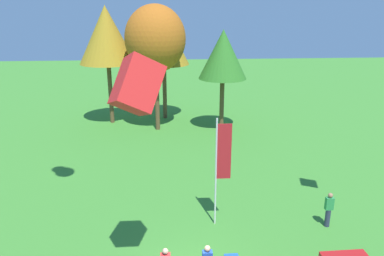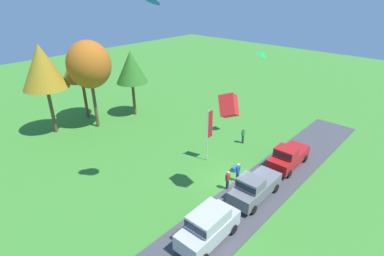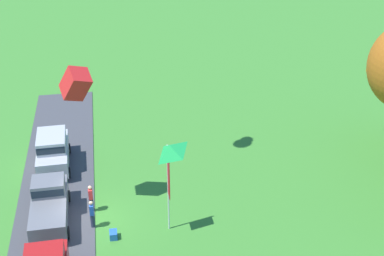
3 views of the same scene
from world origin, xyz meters
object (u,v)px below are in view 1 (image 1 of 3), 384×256
person_on_lawn (329,209)px  flag_banner (221,159)px  tree_far_right (163,39)px  kite_box_near_flag (137,85)px  tree_lone_near (107,35)px  tree_right_of_center (223,55)px  tree_left_of_center (155,39)px

person_on_lawn → flag_banner: (-4.95, 0.58, 2.41)m
tree_far_right → kite_box_near_flag: size_ratio=6.21×
person_on_lawn → tree_far_right: bearing=112.3°
tree_lone_near → kite_box_near_flag: size_ratio=6.58×
person_on_lawn → tree_right_of_center: 15.80m
tree_lone_near → flag_banner: size_ratio=1.89×
tree_lone_near → flag_banner: tree_lone_near is taller
tree_lone_near → tree_far_right: 4.78m
person_on_lawn → kite_box_near_flag: size_ratio=1.15×
kite_box_near_flag → tree_right_of_center: bearing=73.7°
tree_far_right → flag_banner: 18.20m
tree_far_right → tree_right_of_center: 5.93m
tree_left_of_center → flag_banner: tree_left_of_center is taller
person_on_lawn → tree_left_of_center: size_ratio=0.17×
tree_right_of_center → flag_banner: 14.49m
tree_left_of_center → tree_far_right: size_ratio=1.07×
person_on_lawn → tree_lone_near: (-12.08, 17.11, 6.58)m
person_on_lawn → tree_right_of_center: bearing=100.9°
tree_lone_near → tree_right_of_center: bearing=-15.0°
tree_lone_near → tree_far_right: bearing=13.4°
tree_left_of_center → kite_box_near_flag: size_ratio=6.66×
tree_left_of_center → tree_far_right: bearing=79.4°
kite_box_near_flag → flag_banner: bearing=52.9°
flag_banner → tree_far_right: bearing=98.1°
flag_banner → tree_left_of_center: bearing=102.3°
tree_right_of_center → kite_box_near_flag: kite_box_near_flag is taller
tree_far_right → kite_box_near_flag: 21.96m
tree_left_of_center → tree_right_of_center: tree_left_of_center is taller
tree_right_of_center → kite_box_near_flag: 19.18m
person_on_lawn → tree_far_right: 20.62m
flag_banner → person_on_lawn: bearing=-6.7°
kite_box_near_flag → tree_far_right: bearing=88.1°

